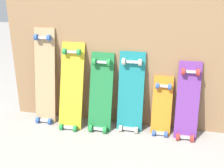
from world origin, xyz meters
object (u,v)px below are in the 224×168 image
at_px(skateboard_natural, 45,80).
at_px(skateboard_yellow, 71,90).
at_px(skateboard_green, 101,96).
at_px(skateboard_orange, 162,109).
at_px(skateboard_teal, 131,95).
at_px(skateboard_purple, 187,105).

relative_size(skateboard_natural, skateboard_yellow, 1.14).
relative_size(skateboard_green, skateboard_orange, 1.30).
height_order(skateboard_teal, skateboard_orange, skateboard_teal).
height_order(skateboard_yellow, skateboard_green, skateboard_yellow).
xyz_separation_m(skateboard_green, skateboard_orange, (0.57, 0.03, -0.10)).
bearing_deg(skateboard_teal, skateboard_purple, -2.55).
bearing_deg(skateboard_yellow, skateboard_orange, 2.74).
height_order(skateboard_yellow, skateboard_orange, skateboard_yellow).
bearing_deg(skateboard_teal, skateboard_natural, -179.52).
height_order(skateboard_natural, skateboard_orange, skateboard_natural).
xyz_separation_m(skateboard_yellow, skateboard_purple, (1.07, 0.03, -0.06)).
distance_m(skateboard_yellow, skateboard_orange, 0.86).
bearing_deg(skateboard_natural, skateboard_orange, -0.12).
bearing_deg(skateboard_green, skateboard_natural, 176.82).
relative_size(skateboard_green, skateboard_teal, 0.97).
bearing_deg(skateboard_teal, skateboard_green, -172.06).
height_order(skateboard_natural, skateboard_yellow, skateboard_natural).
distance_m(skateboard_green, skateboard_teal, 0.28).
distance_m(skateboard_teal, skateboard_orange, 0.31).
relative_size(skateboard_yellow, skateboard_orange, 1.44).
distance_m(skateboard_natural, skateboard_teal, 0.85).
distance_m(skateboard_yellow, skateboard_purple, 1.08).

